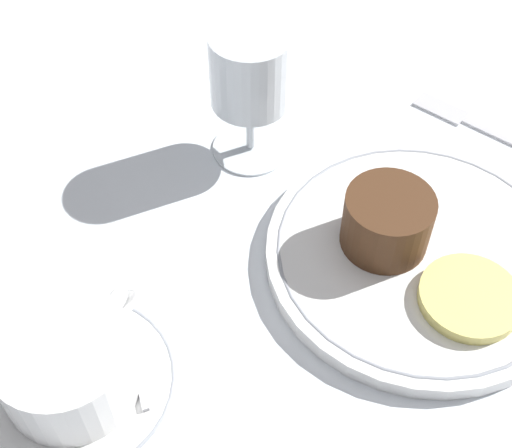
{
  "coord_description": "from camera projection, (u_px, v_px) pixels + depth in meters",
  "views": [
    {
      "loc": [
        -0.38,
        -0.13,
        0.46
      ],
      "look_at": [
        -0.08,
        0.06,
        0.04
      ],
      "focal_mm": 50.0,
      "sensor_mm": 36.0,
      "label": 1
    }
  ],
  "objects": [
    {
      "name": "dinner_plate",
      "position": [
        419.0,
        254.0,
        0.57
      ],
      "size": [
        0.25,
        0.25,
        0.01
      ],
      "color": "white",
      "rests_on": "ground_plane"
    },
    {
      "name": "fork",
      "position": [
        479.0,
        126.0,
        0.68
      ],
      "size": [
        0.03,
        0.18,
        0.01
      ],
      "color": "silver",
      "rests_on": "ground_plane"
    },
    {
      "name": "wine_glass",
      "position": [
        250.0,
        78.0,
        0.6
      ],
      "size": [
        0.07,
        0.07,
        0.12
      ],
      "color": "silver",
      "rests_on": "ground_plane"
    },
    {
      "name": "saucer",
      "position": [
        77.0,
        384.0,
        0.5
      ],
      "size": [
        0.15,
        0.15,
        0.01
      ],
      "color": "white",
      "rests_on": "ground_plane"
    },
    {
      "name": "dessert_cake",
      "position": [
        387.0,
        221.0,
        0.56
      ],
      "size": [
        0.07,
        0.07,
        0.05
      ],
      "color": "#4C2D19",
      "rests_on": "dinner_plate"
    },
    {
      "name": "ground_plane",
      "position": [
        368.0,
        224.0,
        0.6
      ],
      "size": [
        3.0,
        3.0,
        0.0
      ],
      "primitive_type": "plane",
      "color": "white"
    },
    {
      "name": "coffee_cup",
      "position": [
        67.0,
        364.0,
        0.48
      ],
      "size": [
        0.12,
        0.09,
        0.05
      ],
      "color": "white",
      "rests_on": "saucer"
    },
    {
      "name": "spoon",
      "position": [
        129.0,
        333.0,
        0.52
      ],
      "size": [
        0.07,
        0.08,
        0.0
      ],
      "color": "silver",
      "rests_on": "saucer"
    },
    {
      "name": "pineapple_slice",
      "position": [
        469.0,
        298.0,
        0.53
      ],
      "size": [
        0.08,
        0.08,
        0.01
      ],
      "color": "#EFE075",
      "rests_on": "dinner_plate"
    }
  ]
}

